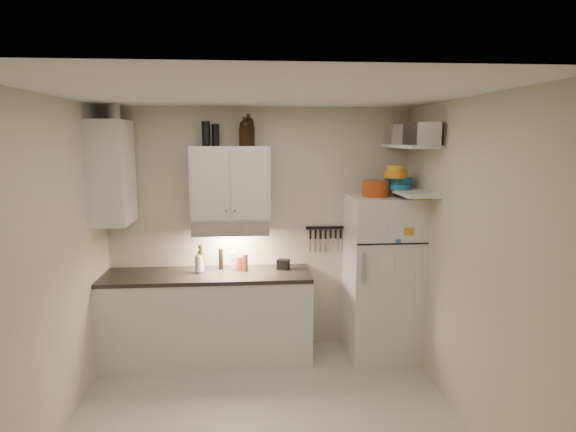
{
  "coord_description": "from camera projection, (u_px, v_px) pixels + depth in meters",
  "views": [
    {
      "loc": [
        -0.11,
        -3.57,
        2.29
      ],
      "look_at": [
        0.25,
        0.9,
        1.55
      ],
      "focal_mm": 30.0,
      "sensor_mm": 36.0,
      "label": 1
    }
  ],
  "objects": [
    {
      "name": "knife_strip",
      "position": [
        325.0,
        228.0,
        5.2
      ],
      "size": [
        0.42,
        0.02,
        0.03
      ],
      "primitive_type": "cube",
      "color": "black",
      "rests_on": "back_wall"
    },
    {
      "name": "bowl_teal",
      "position": [
        398.0,
        183.0,
        4.89
      ],
      "size": [
        0.28,
        0.28,
        0.11
      ],
      "primitive_type": "cylinder",
      "color": "#1C6D9A",
      "rests_on": "shelf_lo"
    },
    {
      "name": "oil_bottle",
      "position": [
        201.0,
        259.0,
        4.89
      ],
      "size": [
        0.07,
        0.07,
        0.29
      ],
      "primitive_type": "cylinder",
      "rotation": [
        0.0,
        0.0,
        -0.25
      ],
      "color": "#4D5816",
      "rests_on": "countertop"
    },
    {
      "name": "dutch_oven",
      "position": [
        376.0,
        188.0,
        4.82
      ],
      "size": [
        0.29,
        0.29,
        0.16
      ],
      "primitive_type": "cylinder",
      "rotation": [
        0.0,
        0.0,
        0.04
      ],
      "color": "#A73B13",
      "rests_on": "fridge"
    },
    {
      "name": "spice_jar",
      "position": [
        392.0,
        192.0,
        4.87
      ],
      "size": [
        0.06,
        0.06,
        0.09
      ],
      "primitive_type": "cylinder",
      "rotation": [
        0.0,
        0.0,
        -0.3
      ],
      "color": "silver",
      "rests_on": "fridge"
    },
    {
      "name": "right_wall",
      "position": [
        468.0,
        263.0,
        3.81
      ],
      "size": [
        0.02,
        3.0,
        2.6
      ],
      "primitive_type": "cube",
      "color": "beige",
      "rests_on": "ground"
    },
    {
      "name": "ceiling",
      "position": [
        264.0,
        92.0,
        3.47
      ],
      "size": [
        3.2,
        3.0,
        0.02
      ],
      "primitive_type": "cube",
      "color": "white",
      "rests_on": "ground"
    },
    {
      "name": "stock_pot",
      "position": [
        403.0,
        135.0,
        4.92
      ],
      "size": [
        0.28,
        0.28,
        0.2
      ],
      "primitive_type": "cylinder",
      "rotation": [
        0.0,
        0.0,
        0.03
      ],
      "color": "silver",
      "rests_on": "shelf_hi"
    },
    {
      "name": "back_wall",
      "position": [
        260.0,
        230.0,
        5.17
      ],
      "size": [
        3.2,
        0.02,
        2.6
      ],
      "primitive_type": "cube",
      "color": "beige",
      "rests_on": "ground"
    },
    {
      "name": "clear_bottle",
      "position": [
        233.0,
        261.0,
        5.01
      ],
      "size": [
        0.07,
        0.07,
        0.18
      ],
      "primitive_type": "cylinder",
      "rotation": [
        0.0,
        0.0,
        -0.08
      ],
      "color": "silver",
      "rests_on": "countertop"
    },
    {
      "name": "countertop",
      "position": [
        207.0,
        275.0,
        4.89
      ],
      "size": [
        2.1,
        0.62,
        0.04
      ],
      "primitive_type": "cube",
      "color": "black",
      "rests_on": "base_cabinet"
    },
    {
      "name": "bowl_orange",
      "position": [
        395.0,
        174.0,
        4.78
      ],
      "size": [
        0.23,
        0.23,
        0.07
      ],
      "primitive_type": "cylinder",
      "color": "orange",
      "rests_on": "bowl_teal"
    },
    {
      "name": "pepper_mill",
      "position": [
        245.0,
        263.0,
        4.95
      ],
      "size": [
        0.07,
        0.07,
        0.18
      ],
      "primitive_type": "cylinder",
      "rotation": [
        0.0,
        0.0,
        0.2
      ],
      "color": "brown",
      "rests_on": "countertop"
    },
    {
      "name": "book_stack",
      "position": [
        417.0,
        195.0,
        4.63
      ],
      "size": [
        0.2,
        0.24,
        0.07
      ],
      "primitive_type": "cube",
      "rotation": [
        0.0,
        0.0,
        0.1
      ],
      "color": "orange",
      "rests_on": "fridge"
    },
    {
      "name": "bowl_yellow",
      "position": [
        396.0,
        168.0,
        4.77
      ],
      "size": [
        0.18,
        0.18,
        0.06
      ],
      "primitive_type": "cylinder",
      "color": "gold",
      "rests_on": "bowl_orange"
    },
    {
      "name": "side_jar",
      "position": [
        114.0,
        112.0,
        4.64
      ],
      "size": [
        0.13,
        0.13,
        0.16
      ],
      "primitive_type": "cylinder",
      "rotation": [
        0.0,
        0.0,
        -0.09
      ],
      "color": "silver",
      "rests_on": "side_cabinet"
    },
    {
      "name": "base_cabinet",
      "position": [
        209.0,
        318.0,
        4.96
      ],
      "size": [
        2.1,
        0.6,
        0.88
      ],
      "primitive_type": "cube",
      "color": "silver",
      "rests_on": "floor"
    },
    {
      "name": "range_hood",
      "position": [
        231.0,
        226.0,
        4.89
      ],
      "size": [
        0.76,
        0.46,
        0.12
      ],
      "primitive_type": "cube",
      "color": "silver",
      "rests_on": "back_wall"
    },
    {
      "name": "plates",
      "position": [
        399.0,
        187.0,
        4.77
      ],
      "size": [
        0.22,
        0.22,
        0.05
      ],
      "primitive_type": "cylinder",
      "rotation": [
        0.0,
        0.0,
        -0.09
      ],
      "color": "#1C6D9A",
      "rests_on": "shelf_lo"
    },
    {
      "name": "side_cabinet",
      "position": [
        112.0,
        172.0,
        4.65
      ],
      "size": [
        0.33,
        0.55,
        1.0
      ],
      "primitive_type": "cube",
      "color": "silver",
      "rests_on": "left_wall"
    },
    {
      "name": "thermos_a",
      "position": [
        216.0,
        135.0,
        4.85
      ],
      "size": [
        0.09,
        0.09,
        0.22
      ],
      "primitive_type": "cylinder",
      "rotation": [
        0.0,
        0.0,
        0.15
      ],
      "color": "black",
      "rests_on": "upper_cabinet"
    },
    {
      "name": "fridge",
      "position": [
        382.0,
        277.0,
        5.0
      ],
      "size": [
        0.7,
        0.68,
        1.7
      ],
      "primitive_type": "cube",
      "color": "silver",
      "rests_on": "floor"
    },
    {
      "name": "shelf_hi",
      "position": [
        410.0,
        146.0,
        4.66
      ],
      "size": [
        0.3,
        0.95,
        0.03
      ],
      "primitive_type": "cube",
      "color": "silver",
      "rests_on": "right_wall"
    },
    {
      "name": "floor",
      "position": [
        266.0,
        424.0,
        3.9
      ],
      "size": [
        3.2,
        3.0,
        0.02
      ],
      "primitive_type": "cube",
      "color": "#B6B2A8",
      "rests_on": "ground"
    },
    {
      "name": "left_wall",
      "position": [
        48.0,
        272.0,
        3.56
      ],
      "size": [
        0.02,
        3.0,
        2.6
      ],
      "primitive_type": "cube",
      "color": "beige",
      "rests_on": "ground"
    },
    {
      "name": "tin_b",
      "position": [
        430.0,
        134.0,
        4.25
      ],
      "size": [
        0.27,
        0.27,
        0.2
      ],
      "primitive_type": "cube",
      "rotation": [
        0.0,
        0.0,
        -0.43
      ],
      "color": "#AAAAAD",
      "rests_on": "shelf_hi"
    },
    {
      "name": "growler_a",
      "position": [
        245.0,
        133.0,
        4.76
      ],
      "size": [
        0.12,
        0.12,
        0.26
      ],
      "primitive_type": null,
      "rotation": [
        0.0,
        0.0,
        -0.09
      ],
      "color": "black",
      "rests_on": "upper_cabinet"
    },
    {
      "name": "upper_cabinet",
      "position": [
        231.0,
        183.0,
        4.89
      ],
      "size": [
        0.8,
        0.33,
        0.75
      ],
      "primitive_type": "cube",
      "color": "silver",
      "rests_on": "back_wall"
    },
    {
      "name": "tin_a",
      "position": [
        406.0,
        135.0,
        4.63
      ],
      "size": [
        0.23,
        0.22,
        0.19
      ],
      "primitive_type": "cube",
      "rotation": [
        0.0,
        0.0,
        0.26
      ],
      "color": "#AAAAAD",
      "rests_on": "shelf_hi"
    },
    {
      "name": "growler_b",
      "position": [
        249.0,
        131.0,
        4.82
      ],
      "size": [
        0.13,
        0.13,
        0.29
      ],
      "primitive_type": null,
      "rotation": [
        0.0,
        0.0,
        0.07
      ],
      "color": "black",
      "rests_on": "upper_cabinet"
    },
    {
      "name": "red_jar",
      "position": [
        240.0,
        264.0,
        4.99
      ],
      "size": [
        0.08,
        0.08,
        0.14
      ],
      "primitive_type": "cylinder",
      "rotation": [
        0.0,
        0.0,
        0.18
      ],
      "color": "#A73B13",
      "rests_on": "countertop"
    },
    {
      "name": "caddy",
      "position": [
        283.0,
        264.0,
        5.03
      ],
      "size": [
        0.15,
        0.13,
        0.11
      ],
      "primitive_type": "cube",
      "rotation": [
        0.0,
        0.0,
        -0.36
      ],
      "color": "black",
      "rests_on": "countertop"
    },
    {
      "name": "shelf_lo",
      "position": [
        408.0,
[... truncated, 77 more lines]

